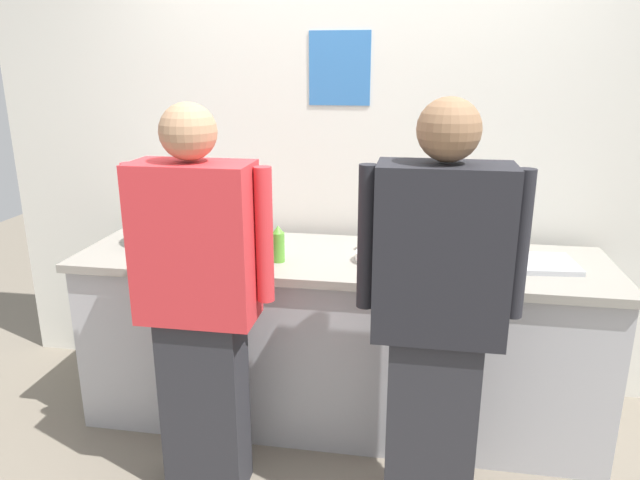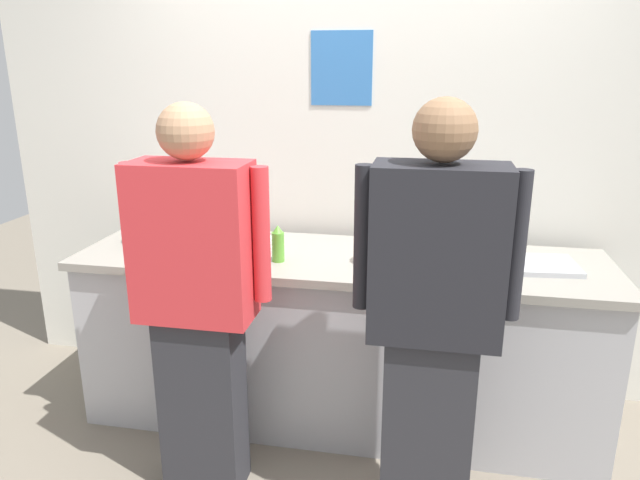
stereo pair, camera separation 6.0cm
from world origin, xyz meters
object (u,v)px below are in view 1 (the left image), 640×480
Objects in this scene: chef_near_left at (199,300)px; mixing_bowl_steel at (162,230)px; ramekin_red_sauce at (227,238)px; chef_center at (437,316)px; ramekin_yellow_sauce at (368,246)px; ramekin_orange_sauce at (449,246)px; plate_stack_front at (200,250)px; ramekin_green_sauce at (263,241)px; squeeze_bottle_primary at (278,244)px; sheet_tray at (520,263)px; plate_stack_rear at (376,257)px.

mixing_bowl_steel is at bearing 123.73° from chef_near_left.
mixing_bowl_steel is 3.26× the size of ramekin_red_sauce.
ramekin_yellow_sauce is at bearing 113.20° from chef_center.
chef_center reaches higher than ramekin_orange_sauce.
ramekin_green_sauce is at bearing 36.12° from plate_stack_front.
squeeze_bottle_primary is at bearing -36.63° from ramekin_red_sauce.
chef_center is 4.92× the size of mixing_bowl_steel.
squeeze_bottle_primary is 1.76× the size of ramekin_yellow_sauce.
ramekin_red_sauce is at bearing 175.48° from sheet_tray.
sheet_tray is at bearing -1.90° from mixing_bowl_steel.
chef_near_left is 1.48m from sheet_tray.
chef_near_left reaches higher than plate_stack_front.
sheet_tray is at bearing -4.52° from ramekin_red_sauce.
ramekin_yellow_sauce is at bearing 2.72° from ramekin_green_sauce.
ramekin_orange_sauce is (0.81, 0.30, -0.06)m from squeeze_bottle_primary.
ramekin_red_sauce is at bearing 73.45° from plate_stack_front.
ramekin_orange_sauce reaches higher than ramekin_yellow_sauce.
sheet_tray is at bearing -8.85° from ramekin_yellow_sauce.
mixing_bowl_steel is at bearing 152.96° from chef_center.
plate_stack_front is 2.60× the size of ramekin_green_sauce.
chef_near_left is 6.97× the size of plate_stack_front.
chef_near_left is 8.44× the size of plate_stack_rear.
plate_stack_front reaches higher than plate_stack_rear.
squeeze_bottle_primary is at bearing -58.83° from ramekin_green_sauce.
squeeze_bottle_primary is (-0.46, -0.08, 0.06)m from plate_stack_rear.
plate_stack_rear reaches higher than sheet_tray.
chef_near_left is at bearing 178.23° from chef_center.
chef_near_left is 0.76m from ramekin_red_sauce.
plate_stack_rear is at bearing 3.60° from plate_stack_front.
sheet_tray is 1.47m from ramekin_red_sauce.
mixing_bowl_steel is 0.70m from squeeze_bottle_primary.
ramekin_green_sauce is at bearing -175.26° from ramekin_orange_sauce.
chef_center is at bearing -35.83° from ramekin_red_sauce.
plate_stack_rear is at bearing -175.20° from sheet_tray.
plate_stack_rear is at bearing 9.79° from squeeze_bottle_primary.
chef_near_left is 15.78× the size of ramekin_red_sauce.
squeeze_bottle_primary is at bearing 144.55° from chef_center.
ramekin_green_sauce is (-0.54, -0.03, 0.00)m from ramekin_yellow_sauce.
mixing_bowl_steel is at bearing 174.14° from plate_stack_rear.
squeeze_bottle_primary is at bearing -3.50° from plate_stack_front.
ramekin_orange_sauce is at bearing 4.74° from ramekin_green_sauce.
chef_center is 0.91m from squeeze_bottle_primary.
sheet_tray is 1.14m from squeeze_bottle_primary.
plate_stack_front is 0.41m from squeeze_bottle_primary.
sheet_tray is (1.80, -0.06, -0.06)m from mixing_bowl_steel.
mixing_bowl_steel reaches higher than plate_stack_rear.
ramekin_yellow_sauce is (-0.05, 0.17, -0.00)m from plate_stack_rear.
chef_center reaches higher than plate_stack_rear.
ramekin_red_sauce is at bearing 99.54° from chef_near_left.
squeeze_bottle_primary is 1.93× the size of ramekin_green_sauce.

